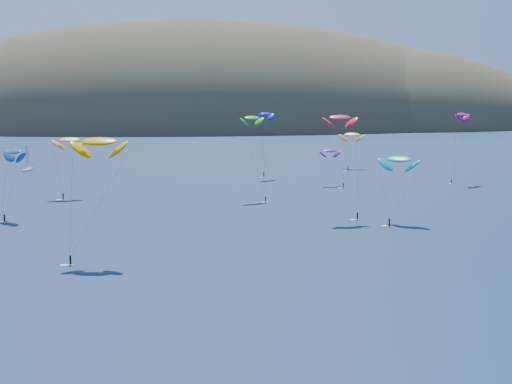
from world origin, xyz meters
name	(u,v)px	position (x,y,z in m)	size (l,w,h in m)	color
ground	(332,357)	(0.00, 0.00, 0.00)	(2800.00, 2800.00, 0.00)	black
island	(225,137)	(39.40, 562.36, -10.74)	(730.00, 300.00, 210.00)	#3D3526
sailboat	(28,169)	(-72.69, 211.64, 0.95)	(9.52, 8.18, 11.61)	white
kitesurfer_1	(70,140)	(-47.32, 140.40, 17.27)	(10.37, 10.47, 20.06)	#BDE018
kitesurfer_2	(99,142)	(-31.97, 58.42, 22.63)	(11.85, 10.65, 25.61)	#BDE018
kitesurfer_3	(252,118)	(7.37, 131.27, 23.99)	(8.39, 13.69, 26.17)	#BDE018
kitesurfer_4	(266,114)	(19.41, 181.94, 23.33)	(8.79, 8.51, 25.73)	#BDE018
kitesurfer_5	(399,159)	(38.44, 87.63, 15.40)	(10.80, 13.47, 18.26)	#BDE018
kitesurfer_6	(330,151)	(37.44, 155.19, 11.70)	(8.21, 11.71, 13.90)	#BDE018
kitesurfer_8	(463,115)	(85.06, 156.38, 23.72)	(9.68, 8.39, 26.00)	#BDE018
kitesurfer_9	(340,118)	(25.27, 95.20, 25.41)	(9.47, 8.53, 27.98)	#BDE018
kitesurfer_10	(15,151)	(-57.05, 106.25, 16.83)	(8.98, 14.02, 19.47)	#BDE018
kitesurfer_11	(352,134)	(58.97, 205.45, 13.85)	(11.21, 16.41, 16.71)	#BDE018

